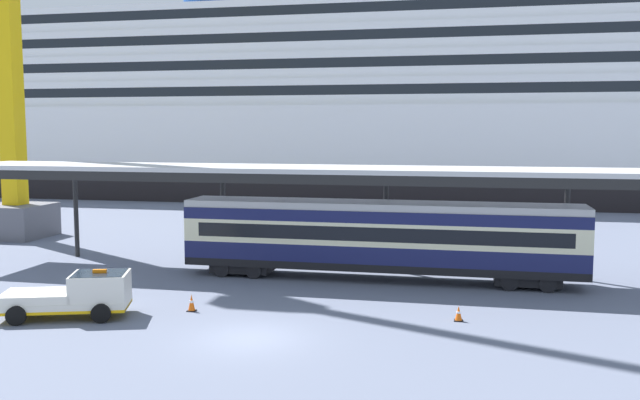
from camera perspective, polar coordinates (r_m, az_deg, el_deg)
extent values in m
plane|color=slate|center=(26.77, -5.85, -11.29)|extent=(400.00, 400.00, 0.00)
cube|color=black|center=(84.25, -6.07, 1.58)|extent=(139.27, 22.07, 3.09)
cube|color=white|center=(84.01, -6.11, 5.08)|extent=(139.27, 22.07, 7.20)
cube|color=white|center=(84.09, -6.15, 8.49)|extent=(128.13, 20.30, 2.79)
cube|color=black|center=(74.58, -8.62, 8.89)|extent=(122.56, 0.12, 1.00)
cube|color=white|center=(84.26, -6.17, 10.38)|extent=(123.01, 19.49, 2.79)
cube|color=black|center=(75.16, -8.54, 11.00)|extent=(117.66, 0.12, 1.00)
cube|color=white|center=(84.52, -6.19, 12.26)|extent=(117.88, 18.68, 2.79)
cube|color=black|center=(75.83, -8.46, 13.07)|extent=(112.76, 0.12, 1.00)
cube|color=white|center=(84.87, -6.21, 14.13)|extent=(112.76, 17.87, 2.79)
cube|color=black|center=(76.61, -8.38, 15.10)|extent=(107.85, 0.12, 1.00)
cube|color=silver|center=(36.23, 5.12, 2.49)|extent=(47.91, 5.03, 0.25)
cube|color=black|center=(33.86, 4.61, 1.62)|extent=(47.91, 0.20, 0.50)
cylinder|color=black|center=(45.03, -19.54, -0.90)|extent=(0.28, 0.28, 5.62)
cylinder|color=black|center=(40.83, -8.01, -1.29)|extent=(0.28, 0.28, 5.62)
cylinder|color=black|center=(38.60, 5.47, -1.68)|extent=(0.28, 0.28, 5.62)
cylinder|color=black|center=(38.69, 19.71, -1.99)|extent=(0.28, 0.28, 5.62)
cube|color=black|center=(36.36, 4.95, -5.28)|extent=(20.63, 2.80, 0.40)
cube|color=#141947|center=(36.24, 4.96, -4.27)|extent=(20.63, 2.80, 0.90)
cube|color=beige|center=(36.07, 4.97, -2.63)|extent=(20.63, 2.80, 1.20)
cube|color=black|center=(34.72, 4.69, -2.88)|extent=(18.98, 0.08, 0.72)
cube|color=#141947|center=(35.95, 4.99, -1.21)|extent=(20.63, 2.80, 0.60)
cube|color=#AEAEAE|center=(35.89, 4.99, -0.45)|extent=(20.63, 2.69, 0.36)
cube|color=black|center=(38.07, -6.27, -5.40)|extent=(3.20, 2.35, 0.50)
cylinder|color=black|center=(37.28, -8.16, -5.71)|extent=(0.84, 0.12, 0.84)
cylinder|color=black|center=(36.71, -5.51, -5.86)|extent=(0.84, 0.12, 0.84)
cube|color=black|center=(36.29, 16.72, -6.18)|extent=(3.20, 2.35, 0.50)
cylinder|color=black|center=(35.09, 15.40, -6.61)|extent=(0.84, 0.12, 0.84)
cylinder|color=black|center=(35.24, 18.34, -6.64)|extent=(0.84, 0.12, 0.84)
cube|color=silver|center=(31.12, -20.34, -8.07)|extent=(5.57, 3.54, 0.36)
cube|color=#F2B20C|center=(31.15, -20.33, -8.30)|extent=(5.57, 3.56, 0.12)
cube|color=silver|center=(30.63, -17.73, -6.80)|extent=(2.78, 2.54, 1.10)
cube|color=#19232D|center=(30.56, -17.75, -6.16)|extent=(2.55, 2.40, 0.44)
cube|color=orange|center=(30.50, -17.77, -5.64)|extent=(0.59, 0.37, 0.16)
cube|color=silver|center=(31.31, -22.22, -7.38)|extent=(3.37, 2.74, 0.36)
cylinder|color=black|center=(31.75, -16.94, -8.01)|extent=(0.84, 0.49, 0.80)
cylinder|color=black|center=(29.85, -17.66, -8.93)|extent=(0.84, 0.49, 0.80)
cylinder|color=black|center=(32.54, -22.76, -7.88)|extent=(0.84, 0.49, 0.80)
cylinder|color=black|center=(30.69, -23.83, -8.75)|extent=(0.84, 0.49, 0.80)
cube|color=black|center=(30.85, -10.57, -8.99)|extent=(0.36, 0.36, 0.04)
cone|color=#EA590F|center=(30.75, -10.58, -8.31)|extent=(0.30, 0.30, 0.71)
cylinder|color=white|center=(30.74, -10.58, -8.25)|extent=(0.17, 0.17, 0.10)
cube|color=black|center=(29.42, 11.38, -9.74)|extent=(0.36, 0.36, 0.04)
cone|color=#EA590F|center=(29.34, 11.39, -9.15)|extent=(0.30, 0.30, 0.59)
cylinder|color=white|center=(29.33, 11.39, -9.09)|extent=(0.17, 0.17, 0.08)
cube|color=#595960|center=(54.89, -23.81, -1.59)|extent=(4.40, 4.40, 2.40)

